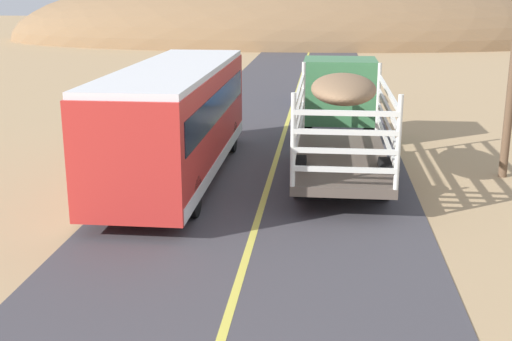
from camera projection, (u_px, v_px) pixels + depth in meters
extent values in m
cube|color=#3F7F4C|center=(339.00, 90.00, 23.22)|extent=(2.50, 2.20, 2.20)
cube|color=#192333|center=(340.00, 78.00, 23.10)|extent=(2.53, 1.54, 0.70)
cube|color=brown|center=(341.00, 159.00, 18.34)|extent=(2.50, 6.40, 0.24)
cylinder|color=silver|center=(303.00, 97.00, 21.14)|extent=(0.12, 0.12, 2.20)
cylinder|color=silver|center=(378.00, 98.00, 20.90)|extent=(0.12, 0.12, 2.20)
cylinder|color=silver|center=(293.00, 140.00, 15.13)|extent=(0.12, 0.12, 2.20)
cylinder|color=silver|center=(398.00, 143.00, 14.88)|extent=(0.12, 0.12, 2.20)
cube|color=silver|center=(298.00, 138.00, 18.31)|extent=(0.08, 6.30, 0.12)
cube|color=silver|center=(386.00, 140.00, 18.07)|extent=(0.08, 6.30, 0.12)
cube|color=silver|center=(344.00, 170.00, 15.16)|extent=(2.40, 0.08, 0.12)
cube|color=silver|center=(298.00, 123.00, 18.20)|extent=(0.08, 6.30, 0.12)
cube|color=silver|center=(387.00, 125.00, 17.95)|extent=(0.08, 6.30, 0.12)
cube|color=silver|center=(345.00, 151.00, 15.05)|extent=(2.40, 0.08, 0.12)
cube|color=silver|center=(298.00, 107.00, 18.08)|extent=(0.08, 6.30, 0.12)
cube|color=silver|center=(388.00, 109.00, 17.83)|extent=(0.08, 6.30, 0.12)
cube|color=silver|center=(346.00, 132.00, 14.93)|extent=(2.40, 0.08, 0.12)
cube|color=silver|center=(299.00, 91.00, 17.96)|extent=(0.08, 6.30, 0.12)
cube|color=silver|center=(389.00, 92.00, 17.71)|extent=(0.08, 6.30, 0.12)
cube|color=silver|center=(346.00, 113.00, 14.81)|extent=(2.40, 0.08, 0.12)
ellipsoid|color=#8C6B4C|center=(344.00, 88.00, 17.81)|extent=(1.75, 3.84, 0.70)
cylinder|color=black|center=(308.00, 125.00, 23.67)|extent=(0.32, 1.10, 1.10)
cylinder|color=black|center=(369.00, 126.00, 23.44)|extent=(0.32, 1.10, 1.10)
cylinder|color=black|center=(300.00, 176.00, 17.27)|extent=(0.32, 1.10, 1.10)
cylinder|color=black|center=(384.00, 178.00, 17.04)|extent=(0.32, 1.10, 1.10)
cube|color=red|center=(176.00, 120.00, 18.61)|extent=(2.50, 10.00, 2.70)
cube|color=white|center=(174.00, 69.00, 18.23)|extent=(2.45, 9.80, 0.16)
cube|color=#192333|center=(175.00, 103.00, 18.48)|extent=(2.54, 9.20, 0.80)
cube|color=silver|center=(177.00, 159.00, 18.92)|extent=(2.53, 9.80, 0.36)
cylinder|color=black|center=(166.00, 135.00, 22.16)|extent=(0.30, 1.00, 1.00)
cylinder|color=black|center=(231.00, 137.00, 21.93)|extent=(0.30, 1.00, 1.00)
cylinder|color=black|center=(103.00, 193.00, 15.93)|extent=(0.30, 1.00, 1.00)
cylinder|color=black|center=(192.00, 196.00, 15.71)|extent=(0.30, 1.00, 1.00)
cube|color=#264C8C|center=(325.00, 92.00, 31.17)|extent=(1.80, 4.40, 0.70)
cube|color=#192333|center=(326.00, 78.00, 31.09)|extent=(1.53, 2.20, 0.60)
cylinder|color=black|center=(309.00, 92.00, 32.57)|extent=(0.22, 0.66, 0.66)
cylinder|color=black|center=(341.00, 92.00, 32.41)|extent=(0.22, 0.66, 0.66)
cylinder|color=black|center=(308.00, 100.00, 30.04)|extent=(0.22, 0.66, 0.66)
cylinder|color=black|center=(343.00, 101.00, 29.88)|extent=(0.22, 0.66, 0.66)
ellipsoid|color=olive|center=(286.00, 41.00, 67.55)|extent=(57.83, 25.27, 13.84)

